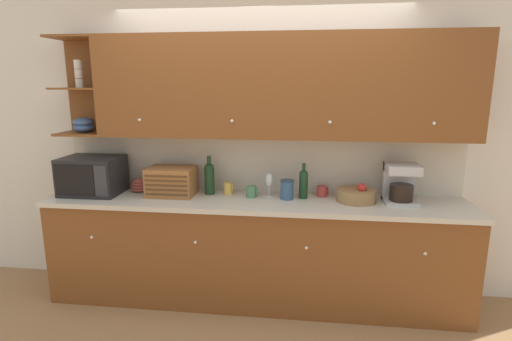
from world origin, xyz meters
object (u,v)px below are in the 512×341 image
wine_glass (269,181)px  wine_bottle (303,182)px  mug_blue_second (228,188)px  second_wine_bottle (209,177)px  storage_canister (287,190)px  bowl_stack_on_counter (140,185)px  mug_patterned_third (322,191)px  coffee_maker (401,183)px  microwave (92,175)px  fruit_basket (356,195)px  bread_box (172,181)px  mug (252,192)px

wine_glass → wine_bottle: 0.29m
mug_blue_second → wine_glass: bearing=-3.5°
second_wine_bottle → storage_canister: size_ratio=2.10×
bowl_stack_on_counter → wine_bottle: 1.47m
bowl_stack_on_counter → wine_glass: bearing=-1.2°
mug_blue_second → mug_patterned_third: (0.82, 0.04, -0.01)m
bowl_stack_on_counter → second_wine_bottle: bearing=-1.5°
wine_glass → wine_bottle: (0.29, -0.02, -0.00)m
mug_patterned_third → coffee_maker: coffee_maker is taller
microwave → storage_canister: bearing=1.2°
fruit_basket → bowl_stack_on_counter: bearing=177.2°
microwave → coffee_maker: (2.63, 0.05, -0.00)m
bread_box → wine_glass: 0.85m
storage_canister → fruit_basket: 0.57m
second_wine_bottle → wine_glass: size_ratio=1.67×
bowl_stack_on_counter → fruit_basket: size_ratio=0.55×
bread_box → second_wine_bottle: second_wine_bottle is taller
microwave → storage_canister: 1.71m
bread_box → mug: (0.70, 0.02, -0.07)m
wine_glass → wine_bottle: bearing=-4.4°
mug → fruit_basket: (0.87, -0.02, 0.00)m
bread_box → coffee_maker: bearing=0.5°
bread_box → mug_patterned_third: size_ratio=3.91×
mug_patterned_third → fruit_basket: size_ratio=0.32×
mug_blue_second → mug: size_ratio=1.05×
second_wine_bottle → coffee_maker: second_wine_bottle is taller
coffee_maker → bread_box: bearing=-179.5°
bowl_stack_on_counter → storage_canister: 1.33m
mug_patterned_third → bread_box: bearing=-174.3°
bread_box → wine_glass: (0.84, 0.07, 0.02)m
storage_canister → fruit_basket: storage_canister is taller
mug → wine_glass: bearing=18.4°
mug_blue_second → storage_canister: bearing=-9.9°
coffee_maker → wine_glass: bearing=177.1°
bread_box → mug_blue_second: bearing=10.8°
mug → mug_patterned_third: mug is taller
mug_patterned_third → coffee_maker: 0.64m
wine_glass → coffee_maker: (1.08, -0.05, 0.02)m
bowl_stack_on_counter → fruit_basket: bearing=-2.8°
bowl_stack_on_counter → mug_blue_second: bowl_stack_on_counter is taller
coffee_maker → storage_canister: bearing=-179.1°
second_wine_bottle → wine_bottle: size_ratio=1.13×
second_wine_bottle → wine_bottle: (0.82, -0.03, -0.02)m
bowl_stack_on_counter → second_wine_bottle: 0.66m
mug_patterned_third → coffee_maker: size_ratio=0.31×
bowl_stack_on_counter → mug: 1.03m
bowl_stack_on_counter → bread_box: 0.35m
microwave → mug: bearing=2.3°
microwave → mug_blue_second: (1.19, 0.13, -0.11)m
bowl_stack_on_counter → mug_blue_second: size_ratio=1.67×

